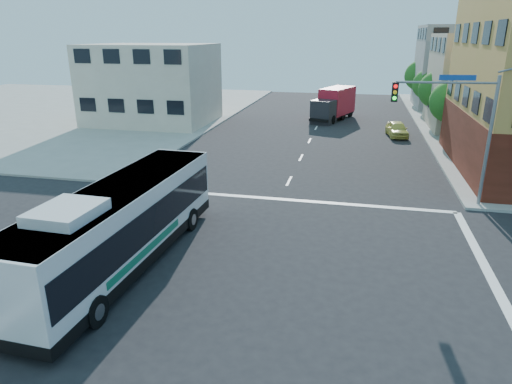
# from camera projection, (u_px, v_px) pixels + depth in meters

# --- Properties ---
(ground) EXTENTS (120.00, 120.00, 0.00)m
(ground) POSITION_uv_depth(u_px,v_px,m) (237.00, 283.00, 17.30)
(ground) COLOR black
(ground) RESTS_ON ground
(sidewalk_nw) EXTENTS (50.00, 50.00, 0.15)m
(sidewalk_nw) POSITION_uv_depth(u_px,v_px,m) (38.00, 109.00, 56.76)
(sidewalk_nw) COLOR gray
(sidewalk_nw) RESTS_ON ground
(building_east_near) EXTENTS (12.06, 10.06, 9.00)m
(building_east_near) POSITION_uv_depth(u_px,v_px,m) (499.00, 83.00, 43.64)
(building_east_near) COLOR tan
(building_east_near) RESTS_ON ground
(building_east_far) EXTENTS (12.06, 10.06, 10.00)m
(building_east_far) POSITION_uv_depth(u_px,v_px,m) (469.00, 68.00, 56.39)
(building_east_far) COLOR #979792
(building_east_far) RESTS_ON ground
(building_west) EXTENTS (12.06, 10.06, 8.00)m
(building_west) POSITION_uv_depth(u_px,v_px,m) (152.00, 84.00, 47.14)
(building_west) COLOR beige
(building_west) RESTS_ON ground
(signal_mast_ne) EXTENTS (7.91, 1.13, 8.07)m
(signal_mast_ne) POSITION_uv_depth(u_px,v_px,m) (458.00, 115.00, 23.58)
(signal_mast_ne) COLOR gray
(signal_mast_ne) RESTS_ON ground
(street_tree_a) EXTENTS (3.60, 3.60, 5.53)m
(street_tree_a) POSITION_uv_depth(u_px,v_px,m) (452.00, 99.00, 39.41)
(street_tree_a) COLOR #392215
(street_tree_a) RESTS_ON ground
(street_tree_b) EXTENTS (3.80, 3.80, 5.79)m
(street_tree_b) POSITION_uv_depth(u_px,v_px,m) (439.00, 87.00, 46.73)
(street_tree_b) COLOR #392215
(street_tree_b) RESTS_ON ground
(street_tree_c) EXTENTS (3.40, 3.40, 5.29)m
(street_tree_c) POSITION_uv_depth(u_px,v_px,m) (428.00, 83.00, 54.20)
(street_tree_c) COLOR #392215
(street_tree_c) RESTS_ON ground
(street_tree_d) EXTENTS (4.00, 4.00, 6.03)m
(street_tree_d) POSITION_uv_depth(u_px,v_px,m) (421.00, 74.00, 61.44)
(street_tree_d) COLOR #392215
(street_tree_d) RESTS_ON ground
(transit_bus) EXTENTS (3.12, 12.52, 3.68)m
(transit_bus) POSITION_uv_depth(u_px,v_px,m) (122.00, 224.00, 18.07)
(transit_bus) COLOR black
(transit_bus) RESTS_ON ground
(box_truck) EXTENTS (4.55, 7.85, 3.40)m
(box_truck) POSITION_uv_depth(u_px,v_px,m) (334.00, 105.00, 49.68)
(box_truck) COLOR #232227
(box_truck) RESTS_ON ground
(parked_car) EXTENTS (2.11, 4.20, 1.37)m
(parked_car) POSITION_uv_depth(u_px,v_px,m) (397.00, 129.00, 41.83)
(parked_car) COLOR #DCD25F
(parked_car) RESTS_ON ground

